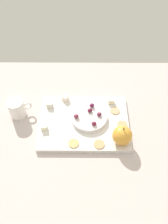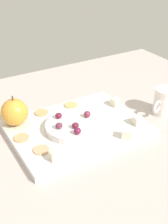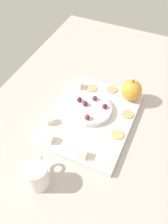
{
  "view_description": "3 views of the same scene",
  "coord_description": "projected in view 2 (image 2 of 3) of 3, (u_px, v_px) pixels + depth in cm",
  "views": [
    {
      "loc": [
        0.99,
        57.81,
        88.21
      ],
      "look_at": [
        1.35,
        -4.76,
        11.3
      ],
      "focal_mm": 38.6,
      "sensor_mm": 36.0,
      "label": 1
    },
    {
      "loc": [
        -33.54,
        -66.58,
        53.99
      ],
      "look_at": [
        3.79,
        -3.2,
        10.58
      ],
      "focal_mm": 48.07,
      "sensor_mm": 36.0,
      "label": 2
    },
    {
      "loc": [
        55.82,
        18.04,
        75.16
      ],
      "look_at": [
        3.06,
        -5.53,
        10.08
      ],
      "focal_mm": 40.33,
      "sensor_mm": 36.0,
      "label": 3
    }
  ],
  "objects": [
    {
      "name": "cup",
      "position": [
        164.0,
        101.0,
        0.94
      ],
      "size": [
        9.76,
        6.76,
        8.43
      ],
      "color": "white",
      "rests_on": "table"
    },
    {
      "name": "cheese_cube_2",
      "position": [
        115.0,
        102.0,
        0.96
      ],
      "size": [
        2.61,
        2.61,
        2.42
      ],
      "primitive_type": "cube",
      "rotation": [
        0.0,
        0.0,
        0.08
      ],
      "color": "#F7F2C4",
      "rests_on": "platter"
    },
    {
      "name": "cheese_cube_0",
      "position": [
        138.0,
        121.0,
        0.86
      ],
      "size": [
        2.57,
        2.57,
        2.42
      ],
      "primitive_type": "cube",
      "rotation": [
        0.0,
        0.0,
        1.5
      ],
      "color": "#EBE3C8",
      "rests_on": "platter"
    },
    {
      "name": "grape_2",
      "position": [
        77.0,
        131.0,
        0.78
      ],
      "size": [
        2.0,
        1.8,
        1.85
      ],
      "primitive_type": "ellipsoid",
      "color": "maroon",
      "rests_on": "serving_dish"
    },
    {
      "name": "apple_stem",
      "position": [
        13.0,
        98.0,
        0.83
      ],
      "size": [
        0.5,
        0.5,
        1.2
      ],
      "primitive_type": "cylinder",
      "color": "brown",
      "rests_on": "apple_whole"
    },
    {
      "name": "cheese_cube_1",
      "position": [
        127.0,
        134.0,
        0.8
      ],
      "size": [
        3.42,
        3.42,
        2.42
      ],
      "primitive_type": "cube",
      "rotation": [
        0.0,
        0.0,
        0.8
      ],
      "color": "#F6E4C8",
      "rests_on": "platter"
    },
    {
      "name": "table",
      "position": [
        68.0,
        134.0,
        0.9
      ],
      "size": [
        130.88,
        88.05,
        4.94
      ],
      "primitive_type": "cube",
      "color": "#BAABA6",
      "rests_on": "ground"
    },
    {
      "name": "platter",
      "position": [
        77.0,
        128.0,
        0.87
      ],
      "size": [
        37.47,
        28.33,
        1.97
      ],
      "primitive_type": "cube",
      "color": "silver",
      "rests_on": "table"
    },
    {
      "name": "serving_dish",
      "position": [
        73.0,
        127.0,
        0.84
      ],
      "size": [
        15.23,
        15.23,
        1.99
      ],
      "primitive_type": "cylinder",
      "color": "white",
      "rests_on": "platter"
    },
    {
      "name": "cracker_3",
      "position": [
        42.0,
        113.0,
        0.92
      ],
      "size": [
        4.21,
        4.21,
        0.4
      ],
      "primitive_type": "cylinder",
      "color": "tan",
      "rests_on": "platter"
    },
    {
      "name": "grape_4",
      "position": [
        75.0,
        125.0,
        0.81
      ],
      "size": [
        2.0,
        1.8,
        1.64
      ],
      "primitive_type": "ellipsoid",
      "color": "maroon",
      "rests_on": "serving_dish"
    },
    {
      "name": "cracker_2",
      "position": [
        41.0,
        150.0,
        0.76
      ],
      "size": [
        4.21,
        4.21,
        0.4
      ],
      "primitive_type": "cylinder",
      "color": "tan",
      "rests_on": "platter"
    },
    {
      "name": "apple_whole",
      "position": [
        14.0,
        112.0,
        0.85
      ],
      "size": [
        7.79,
        7.79,
        7.79
      ],
      "primitive_type": "sphere",
      "color": "gold",
      "rests_on": "platter"
    },
    {
      "name": "grape_0",
      "position": [
        87.0,
        114.0,
        0.86
      ],
      "size": [
        2.0,
        1.8,
        1.89
      ],
      "primitive_type": "ellipsoid",
      "color": "maroon",
      "rests_on": "serving_dish"
    },
    {
      "name": "grape_1",
      "position": [
        59.0,
        126.0,
        0.81
      ],
      "size": [
        2.0,
        1.8,
        1.71
      ],
      "primitive_type": "ellipsoid",
      "color": "#66283F",
      "rests_on": "serving_dish"
    },
    {
      "name": "grape_3",
      "position": [
        59.0,
        116.0,
        0.85
      ],
      "size": [
        2.0,
        1.8,
        1.62
      ],
      "primitive_type": "ellipsoid",
      "color": "maroon",
      "rests_on": "serving_dish"
    },
    {
      "name": "cheese_cube_3",
      "position": [
        55.0,
        155.0,
        0.72
      ],
      "size": [
        2.45,
        2.45,
        2.42
      ],
      "primitive_type": "cube",
      "rotation": [
        0.0,
        0.0,
        1.56
      ],
      "color": "beige",
      "rests_on": "platter"
    },
    {
      "name": "cracker_1",
      "position": [
        71.0,
        105.0,
        0.96
      ],
      "size": [
        4.21,
        4.21,
        0.4
      ],
      "primitive_type": "cylinder",
      "color": "tan",
      "rests_on": "platter"
    },
    {
      "name": "cracker_0",
      "position": [
        21.0,
        138.0,
        0.8
      ],
      "size": [
        4.21,
        4.21,
        0.4
      ],
      "primitive_type": "cylinder",
      "color": "tan",
      "rests_on": "platter"
    }
  ]
}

